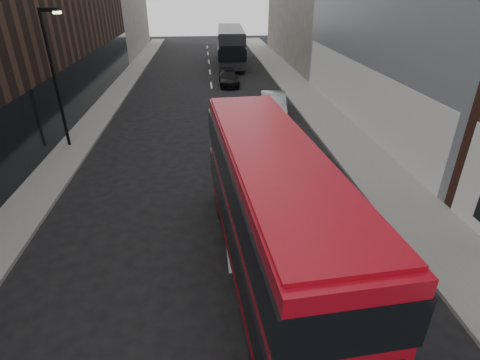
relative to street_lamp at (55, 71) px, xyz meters
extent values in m
cube|color=slate|center=(15.72, 7.00, -4.11)|extent=(3.00, 80.00, 0.15)
cube|color=slate|center=(0.22, 7.00, -4.11)|extent=(2.00, 80.00, 0.15)
cube|color=silver|center=(17.37, 3.00, -2.28)|extent=(0.35, 21.00, 3.80)
cube|color=black|center=(-3.28, 12.00, 2.82)|extent=(5.00, 24.00, 14.00)
cube|color=#645F58|center=(-3.28, 34.00, 2.32)|extent=(5.00, 20.00, 13.00)
cylinder|color=black|center=(-0.08, 0.00, -0.53)|extent=(0.16, 0.16, 7.00)
cube|color=black|center=(0.32, 0.00, 2.87)|extent=(0.90, 0.15, 0.18)
cube|color=#FFF2CC|center=(0.72, 0.00, 2.75)|extent=(0.35, 0.22, 0.12)
cube|color=#9F0916|center=(9.39, -11.28, -1.89)|extent=(3.19, 10.66, 3.82)
cube|color=black|center=(9.39, -11.28, -2.51)|extent=(3.31, 10.72, 1.05)
cube|color=black|center=(9.39, -11.28, -0.89)|extent=(3.31, 10.72, 1.05)
cube|color=black|center=(8.98, -6.01, -2.37)|extent=(2.03, 0.24, 1.34)
cube|color=#9F0916|center=(9.39, -11.28, 0.05)|extent=(3.06, 10.23, 0.12)
cylinder|color=black|center=(8.09, -8.00, -3.70)|extent=(0.36, 0.97, 0.96)
cylinder|color=black|center=(10.17, -7.84, -3.70)|extent=(0.36, 0.97, 0.96)
cylinder|color=black|center=(8.60, -14.71, -3.70)|extent=(0.36, 0.97, 0.96)
cylinder|color=black|center=(10.68, -14.55, -3.70)|extent=(0.36, 0.97, 0.96)
cube|color=black|center=(10.73, 23.96, -2.04)|extent=(3.28, 12.17, 3.40)
cube|color=black|center=(10.73, 23.96, -2.26)|extent=(3.40, 12.23, 1.21)
cube|color=black|center=(10.46, 17.91, -2.10)|extent=(2.33, 0.18, 1.54)
cube|color=black|center=(11.00, 30.01, -2.10)|extent=(2.33, 0.18, 1.54)
cube|color=black|center=(10.73, 23.96, -0.31)|extent=(3.14, 11.68, 0.12)
cylinder|color=black|center=(9.69, 27.87, -3.63)|extent=(0.38, 1.11, 1.10)
cylinder|color=black|center=(12.12, 27.76, -3.63)|extent=(0.38, 1.11, 1.10)
cylinder|color=black|center=(9.34, 20.16, -3.63)|extent=(0.38, 1.11, 1.10)
cylinder|color=black|center=(11.78, 20.05, -3.63)|extent=(0.38, 1.11, 1.10)
imported|color=black|center=(9.55, 1.42, -3.47)|extent=(1.87, 4.24, 1.42)
imported|color=#94969C|center=(12.24, 4.43, -3.39)|extent=(2.30, 4.99, 1.58)
imported|color=black|center=(9.83, 13.93, -3.56)|extent=(1.75, 4.26, 1.23)
camera|label=1|loc=(7.65, -20.35, 3.89)|focal=28.00mm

